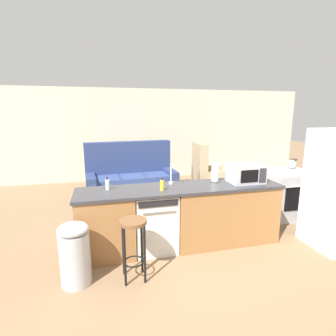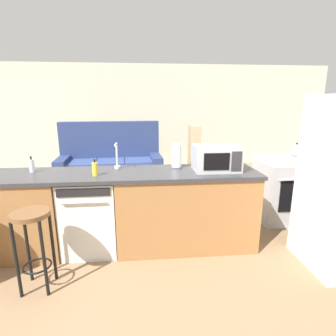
% 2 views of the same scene
% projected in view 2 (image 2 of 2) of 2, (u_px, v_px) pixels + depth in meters
% --- Properties ---
extents(ground_plane, '(24.00, 24.00, 0.00)m').
position_uv_depth(ground_plane, '(116.00, 247.00, 3.07)').
color(ground_plane, '#896B4C').
extents(wall_back, '(10.00, 0.06, 2.60)m').
position_uv_depth(wall_back, '(141.00, 116.00, 6.85)').
color(wall_back, beige).
rests_on(wall_back, ground_plane).
extents(kitchen_counter, '(2.94, 0.66, 0.90)m').
position_uv_depth(kitchen_counter, '(135.00, 213.00, 3.00)').
color(kitchen_counter, '#9E6B3D').
rests_on(kitchen_counter, ground_plane).
extents(dishwasher, '(0.58, 0.61, 0.84)m').
position_uv_depth(dishwasher, '(92.00, 214.00, 2.95)').
color(dishwasher, silver).
rests_on(dishwasher, ground_plane).
extents(stove_range, '(0.76, 0.68, 0.90)m').
position_uv_depth(stove_range, '(286.00, 189.00, 3.71)').
color(stove_range, '#B7B7BC').
rests_on(stove_range, ground_plane).
extents(microwave, '(0.50, 0.37, 0.28)m').
position_uv_depth(microwave, '(216.00, 158.00, 2.93)').
color(microwave, '#B7B7BC').
rests_on(microwave, kitchen_counter).
extents(sink_faucet, '(0.07, 0.18, 0.30)m').
position_uv_depth(sink_faucet, '(117.00, 158.00, 3.00)').
color(sink_faucet, silver).
rests_on(sink_faucet, kitchen_counter).
extents(paper_towel_roll, '(0.14, 0.14, 0.28)m').
position_uv_depth(paper_towel_roll, '(177.00, 156.00, 3.05)').
color(paper_towel_roll, '#4C4C51').
rests_on(paper_towel_roll, kitchen_counter).
extents(soap_bottle, '(0.06, 0.06, 0.18)m').
position_uv_depth(soap_bottle, '(95.00, 169.00, 2.72)').
color(soap_bottle, yellow).
rests_on(soap_bottle, kitchen_counter).
extents(dish_soap_bottle, '(0.06, 0.06, 0.18)m').
position_uv_depth(dish_soap_bottle, '(32.00, 165.00, 2.87)').
color(dish_soap_bottle, silver).
rests_on(dish_soap_bottle, kitchen_counter).
extents(kettle, '(0.21, 0.17, 0.19)m').
position_uv_depth(kettle, '(296.00, 150.00, 3.72)').
color(kettle, '#B2B2B7').
rests_on(kettle, stove_range).
extents(bar_stool, '(0.32, 0.32, 0.74)m').
position_uv_depth(bar_stool, '(33.00, 234.00, 2.27)').
color(bar_stool, brown).
rests_on(bar_stool, ground_plane).
extents(couch, '(2.06, 1.04, 1.27)m').
position_uv_depth(couch, '(111.00, 166.00, 5.36)').
color(couch, navy).
rests_on(couch, ground_plane).
extents(armchair, '(0.88, 0.93, 1.20)m').
position_uv_depth(armchair, '(203.00, 165.00, 5.60)').
color(armchair, tan).
rests_on(armchair, ground_plane).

